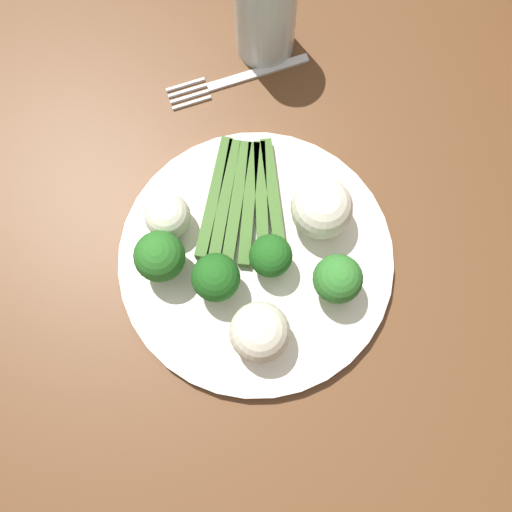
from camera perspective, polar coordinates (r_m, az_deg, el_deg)
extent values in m
cube|color=#B7A88E|center=(1.35, -0.54, -9.98)|extent=(6.00, 6.00, 0.02)
cube|color=brown|center=(0.63, -1.14, -3.70)|extent=(1.25, 0.87, 0.04)
cylinder|color=brown|center=(1.27, 8.30, 22.77)|extent=(0.07, 0.07, 0.70)
cylinder|color=brown|center=(1.26, 16.13, 7.99)|extent=(0.04, 0.04, 0.45)
cylinder|color=silver|center=(0.61, 0.00, -0.31)|extent=(0.28, 0.28, 0.01)
cube|color=#3D6626|center=(0.62, -4.15, 5.66)|extent=(0.12, 0.08, 0.01)
cube|color=#3D6626|center=(0.61, -3.01, 5.39)|extent=(0.12, 0.07, 0.01)
cube|color=#3D6626|center=(0.61, -1.85, 5.22)|extent=(0.12, 0.07, 0.01)
cube|color=#3D6626|center=(0.61, -0.67, 5.10)|extent=(0.13, 0.06, 0.01)
cube|color=#3D6626|center=(0.61, 0.51, 5.19)|extent=(0.13, 0.05, 0.01)
cube|color=#3D6626|center=(0.61, 1.68, 5.46)|extent=(0.13, 0.04, 0.01)
cylinder|color=#568E33|center=(0.60, -8.87, -0.73)|extent=(0.02, 0.02, 0.02)
sphere|color=#286B23|center=(0.57, -9.28, -0.03)|extent=(0.05, 0.05, 0.05)
cylinder|color=#609E3D|center=(0.59, 7.53, -2.78)|extent=(0.02, 0.02, 0.02)
sphere|color=#337A2D|center=(0.56, 7.87, -2.20)|extent=(0.05, 0.05, 0.05)
cylinder|color=#4C7F2B|center=(0.59, -3.73, -2.66)|extent=(0.02, 0.02, 0.02)
sphere|color=#1E5B1C|center=(0.56, -3.90, -2.08)|extent=(0.05, 0.05, 0.05)
cylinder|color=#4C7F2B|center=(0.59, 1.37, -0.58)|extent=(0.01, 0.01, 0.01)
sphere|color=#1E5B1C|center=(0.57, 1.42, 0.02)|extent=(0.04, 0.04, 0.04)
sphere|color=white|center=(0.59, -8.51, 3.83)|extent=(0.05, 0.05, 0.05)
sphere|color=silver|center=(0.56, 0.75, -7.22)|extent=(0.06, 0.06, 0.06)
sphere|color=white|center=(0.59, 6.34, 4.59)|extent=(0.06, 0.06, 0.06)
cube|color=silver|center=(0.70, 0.20, 17.23)|extent=(0.01, 0.12, 0.00)
cube|color=silver|center=(0.70, -6.81, 16.04)|extent=(0.00, 0.05, 0.00)
cube|color=silver|center=(0.69, -6.61, 15.52)|extent=(0.00, 0.05, 0.00)
cube|color=silver|center=(0.69, -6.40, 14.99)|extent=(0.00, 0.05, 0.00)
cube|color=silver|center=(0.69, -6.20, 14.45)|extent=(0.00, 0.05, 0.00)
cylinder|color=silver|center=(0.67, 0.92, 22.71)|extent=(0.07, 0.07, 0.13)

